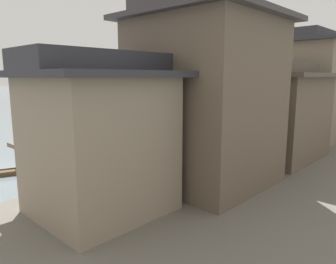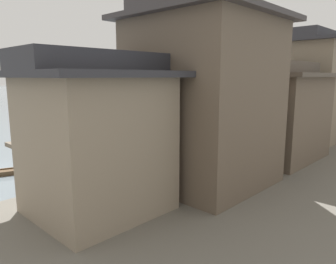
{
  "view_description": "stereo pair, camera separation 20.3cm",
  "coord_description": "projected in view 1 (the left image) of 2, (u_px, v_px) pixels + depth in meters",
  "views": [
    {
      "loc": [
        21.75,
        -5.96,
        6.07
      ],
      "look_at": [
        3.0,
        14.0,
        1.26
      ],
      "focal_mm": 34.12,
      "sensor_mm": 36.0,
      "label": 1
    },
    {
      "loc": [
        21.89,
        -5.82,
        6.07
      ],
      "look_at": [
        3.0,
        14.0,
        1.26
      ],
      "focal_mm": 34.12,
      "sensor_mm": 36.0,
      "label": 2
    }
  ],
  "objects": [
    {
      "name": "mooring_post_dock_mid",
      "position": [
        221.0,
        139.0,
        24.63
      ],
      "size": [
        0.2,
        0.2,
        0.96
      ],
      "primitive_type": "cylinder",
      "color": "#473828",
      "rests_on": "riverbank_right"
    },
    {
      "name": "boat_moored_far",
      "position": [
        331.0,
        115.0,
        49.39
      ],
      "size": [
        0.85,
        5.18,
        0.46
      ],
      "color": "#33281E",
      "rests_on": "ground"
    },
    {
      "name": "house_waterfront_second",
      "position": [
        205.0,
        96.0,
        15.53
      ],
      "size": [
        7.06,
        6.78,
        8.74
      ],
      "color": "brown",
      "rests_on": "riverbank_right"
    },
    {
      "name": "hill_far_centre",
      "position": [
        335.0,
        63.0,
        131.14
      ],
      "size": [
        62.56,
        62.56,
        22.61
      ],
      "primitive_type": "cone",
      "color": "#4C5B56",
      "rests_on": "ground"
    },
    {
      "name": "house_waterfront_narrow",
      "position": [
        308.0,
        88.0,
        26.26
      ],
      "size": [
        6.31,
        6.88,
        8.74
      ],
      "color": "#7F705B",
      "rests_on": "riverbank_right"
    },
    {
      "name": "boat_moored_third",
      "position": [
        293.0,
        105.0,
        65.5
      ],
      "size": [
        3.84,
        3.43,
        0.48
      ],
      "color": "#33281E",
      "rests_on": "ground"
    },
    {
      "name": "hill_far_west",
      "position": [
        326.0,
        61.0,
        117.76
      ],
      "size": [
        53.01,
        53.01,
        23.12
      ],
      "primitive_type": "cone",
      "color": "slate",
      "rests_on": "ground"
    },
    {
      "name": "mooring_post_dock_far",
      "position": [
        277.0,
        126.0,
        31.73
      ],
      "size": [
        0.2,
        0.2,
        0.76
      ],
      "primitive_type": "cylinder",
      "color": "#473828",
      "rests_on": "riverbank_right"
    },
    {
      "name": "stone_bridge",
      "position": [
        323.0,
        90.0,
        64.93
      ],
      "size": [
        25.95,
        2.4,
        4.87
      ],
      "color": "gray",
      "rests_on": "ground"
    },
    {
      "name": "boat_midriver_drifting",
      "position": [
        262.0,
        131.0,
        33.54
      ],
      "size": [
        1.53,
        3.62,
        0.84
      ],
      "color": "#232326",
      "rests_on": "ground"
    },
    {
      "name": "mooring_post_dock_near",
      "position": [
        150.0,
        156.0,
        19.14
      ],
      "size": [
        0.2,
        0.2,
        1.0
      ],
      "primitive_type": "cylinder",
      "color": "#473828",
      "rests_on": "riverbank_right"
    },
    {
      "name": "boat_moored_second",
      "position": [
        201.0,
        123.0,
        39.77
      ],
      "size": [
        2.88,
        3.91,
        0.7
      ],
      "color": "brown",
      "rests_on": "ground"
    },
    {
      "name": "house_waterfront_nearest",
      "position": [
        99.0,
        135.0,
        12.18
      ],
      "size": [
        5.53,
        5.57,
        6.14
      ],
      "color": "gray",
      "rests_on": "riverbank_right"
    },
    {
      "name": "house_waterfront_tall",
      "position": [
        269.0,
        111.0,
        20.86
      ],
      "size": [
        7.01,
        7.19,
        6.14
      ],
      "color": "brown",
      "rests_on": "riverbank_right"
    },
    {
      "name": "boat_moored_nearest",
      "position": [
        327.0,
        108.0,
        58.58
      ],
      "size": [
        2.75,
        4.74,
        0.74
      ],
      "color": "#423328",
      "rests_on": "ground"
    }
  ]
}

